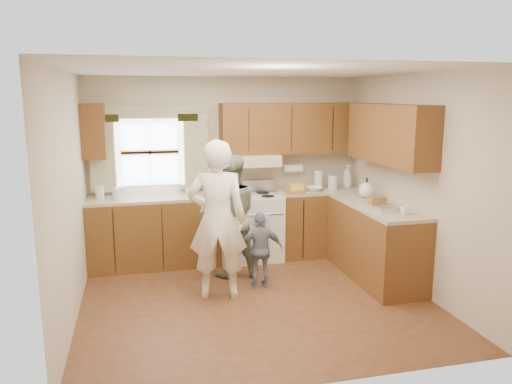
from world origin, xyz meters
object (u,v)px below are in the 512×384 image
object	(u,v)px
woman_right	(230,216)
child	(261,250)
stove	(252,226)
woman_left	(217,220)

from	to	relation	value
woman_right	child	xyz separation A→B (m)	(0.28, -0.48, -0.32)
stove	woman_left	bearing A→B (deg)	-119.10
child	stove	bearing A→B (deg)	-95.93
stove	woman_left	distance (m)	1.48
woman_right	child	size ratio (longest dim) A/B	1.69
child	woman_left	bearing A→B (deg)	19.70
woman_right	child	distance (m)	0.64
stove	woman_left	world-z (taller)	woman_left
woman_left	child	distance (m)	0.72
woman_left	woman_right	size ratio (longest dim) A/B	1.16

